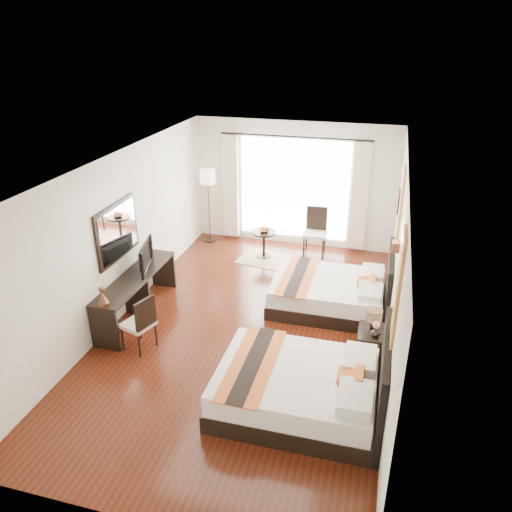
% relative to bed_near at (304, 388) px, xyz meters
% --- Properties ---
extents(floor, '(4.50, 7.50, 0.01)m').
position_rel_bed_near_xyz_m(floor, '(-1.22, 1.63, -0.32)').
color(floor, '#351509').
rests_on(floor, ground).
extents(ceiling, '(4.50, 7.50, 0.02)m').
position_rel_bed_near_xyz_m(ceiling, '(-1.22, 1.63, 2.47)').
color(ceiling, white).
rests_on(ceiling, wall_headboard).
extents(wall_headboard, '(0.01, 7.50, 2.80)m').
position_rel_bed_near_xyz_m(wall_headboard, '(1.02, 1.63, 1.08)').
color(wall_headboard, silver).
rests_on(wall_headboard, floor).
extents(wall_desk, '(0.01, 7.50, 2.80)m').
position_rel_bed_near_xyz_m(wall_desk, '(-3.47, 1.63, 1.08)').
color(wall_desk, silver).
rests_on(wall_desk, floor).
extents(wall_window, '(4.50, 0.01, 2.80)m').
position_rel_bed_near_xyz_m(wall_window, '(-1.22, 5.37, 1.08)').
color(wall_window, silver).
rests_on(wall_window, floor).
extents(wall_entry, '(4.50, 0.01, 2.80)m').
position_rel_bed_near_xyz_m(wall_entry, '(-1.22, -2.12, 1.08)').
color(wall_entry, silver).
rests_on(wall_entry, floor).
extents(window_glass, '(2.40, 0.02, 2.20)m').
position_rel_bed_near_xyz_m(window_glass, '(-1.22, 5.36, 0.98)').
color(window_glass, white).
rests_on(window_glass, wall_window).
extents(sheer_curtain, '(2.30, 0.02, 2.10)m').
position_rel_bed_near_xyz_m(sheer_curtain, '(-1.22, 5.30, 0.98)').
color(sheer_curtain, white).
rests_on(sheer_curtain, wall_window).
extents(drape_left, '(0.35, 0.14, 2.35)m').
position_rel_bed_near_xyz_m(drape_left, '(-2.67, 5.26, 0.96)').
color(drape_left, beige).
rests_on(drape_left, floor).
extents(drape_right, '(0.35, 0.14, 2.35)m').
position_rel_bed_near_xyz_m(drape_right, '(0.23, 5.26, 0.96)').
color(drape_right, beige).
rests_on(drape_right, floor).
extents(art_panel_near, '(0.03, 0.50, 1.35)m').
position_rel_bed_near_xyz_m(art_panel_near, '(1.01, -0.00, 1.63)').
color(art_panel_near, '#8B3B14').
rests_on(art_panel_near, wall_headboard).
extents(art_panel_far, '(0.03, 0.50, 1.35)m').
position_rel_bed_near_xyz_m(art_panel_far, '(1.01, 2.71, 1.63)').
color(art_panel_far, '#8B3B14').
rests_on(art_panel_far, wall_headboard).
extents(wall_sconce, '(0.10, 0.14, 0.14)m').
position_rel_bed_near_xyz_m(wall_sconce, '(0.97, 1.25, 1.60)').
color(wall_sconce, '#4E2B1C').
rests_on(wall_sconce, wall_headboard).
extents(mirror_frame, '(0.04, 1.25, 0.95)m').
position_rel_bed_near_xyz_m(mirror_frame, '(-3.44, 1.56, 1.23)').
color(mirror_frame, black).
rests_on(mirror_frame, wall_desk).
extents(mirror_glass, '(0.01, 1.12, 0.82)m').
position_rel_bed_near_xyz_m(mirror_glass, '(-3.42, 1.56, 1.23)').
color(mirror_glass, white).
rests_on(mirror_glass, mirror_frame).
extents(bed_near, '(2.17, 1.69, 1.23)m').
position_rel_bed_near_xyz_m(bed_near, '(0.00, 0.00, 0.00)').
color(bed_near, black).
rests_on(bed_near, floor).
extents(bed_far, '(2.05, 1.60, 1.16)m').
position_rel_bed_near_xyz_m(bed_far, '(0.06, 2.71, -0.02)').
color(bed_far, black).
rests_on(bed_far, floor).
extents(nightstand, '(0.45, 0.55, 0.53)m').
position_rel_bed_near_xyz_m(nightstand, '(0.81, 1.25, -0.05)').
color(nightstand, black).
rests_on(nightstand, floor).
extents(table_lamp, '(0.24, 0.24, 0.37)m').
position_rel_bed_near_xyz_m(table_lamp, '(0.79, 1.30, 0.44)').
color(table_lamp, black).
rests_on(table_lamp, nightstand).
extents(vase, '(0.16, 0.16, 0.14)m').
position_rel_bed_near_xyz_m(vase, '(0.84, 1.12, 0.25)').
color(vase, black).
rests_on(vase, nightstand).
extents(console_desk, '(0.50, 2.20, 0.76)m').
position_rel_bed_near_xyz_m(console_desk, '(-3.21, 1.56, 0.06)').
color(console_desk, black).
rests_on(console_desk, floor).
extents(television, '(0.33, 0.85, 0.49)m').
position_rel_bed_near_xyz_m(television, '(-3.19, 1.83, 0.68)').
color(television, black).
rests_on(television, console_desk).
extents(bronze_figurine, '(0.22, 0.22, 0.27)m').
position_rel_bed_near_xyz_m(bronze_figurine, '(-3.21, 0.56, 0.57)').
color(bronze_figurine, '#4E2B1C').
rests_on(bronze_figurine, console_desk).
extents(desk_chair, '(0.54, 0.54, 0.92)m').
position_rel_bed_near_xyz_m(desk_chair, '(-2.70, 0.66, -0.04)').
color(desk_chair, beige).
rests_on(desk_chair, floor).
extents(floor_lamp, '(0.34, 0.34, 1.71)m').
position_rel_bed_near_xyz_m(floor_lamp, '(-3.11, 4.98, 1.13)').
color(floor_lamp, black).
rests_on(floor_lamp, floor).
extents(side_table, '(0.52, 0.52, 0.60)m').
position_rel_bed_near_xyz_m(side_table, '(-1.68, 4.45, -0.02)').
color(side_table, black).
rests_on(side_table, floor).
extents(fruit_bowl, '(0.28, 0.28, 0.05)m').
position_rel_bed_near_xyz_m(fruit_bowl, '(-1.66, 4.44, 0.30)').
color(fruit_bowl, '#432718').
rests_on(fruit_bowl, side_table).
extents(window_chair, '(0.50, 0.50, 1.05)m').
position_rel_bed_near_xyz_m(window_chair, '(-0.63, 4.89, 0.00)').
color(window_chair, beige).
rests_on(window_chair, floor).
extents(jute_rug, '(1.40, 1.07, 0.01)m').
position_rel_bed_near_xyz_m(jute_rug, '(-1.52, 4.31, -0.31)').
color(jute_rug, tan).
rests_on(jute_rug, floor).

